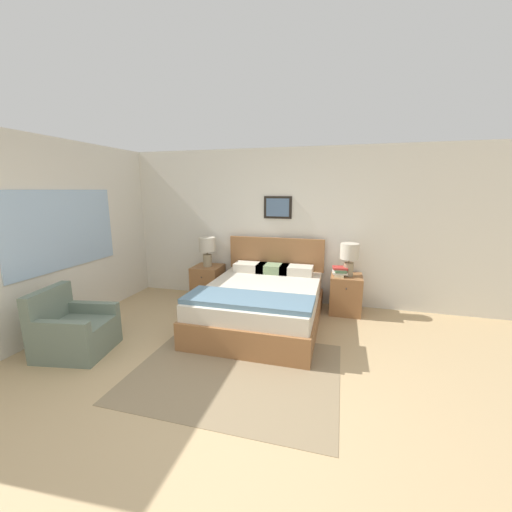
# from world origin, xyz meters

# --- Properties ---
(ground_plane) EXTENTS (16.00, 16.00, 0.00)m
(ground_plane) POSITION_xyz_m (0.00, 0.00, 0.00)
(ground_plane) COLOR tan
(wall_back) EXTENTS (7.58, 0.09, 2.60)m
(wall_back) POSITION_xyz_m (0.00, 2.97, 1.30)
(wall_back) COLOR silver
(wall_back) RESTS_ON ground_plane
(wall_left) EXTENTS (0.08, 5.34, 2.60)m
(wall_left) POSITION_xyz_m (-2.62, 1.45, 1.30)
(wall_left) COLOR silver
(wall_left) RESTS_ON ground_plane
(area_rug_main) EXTENTS (2.17, 1.73, 0.01)m
(area_rug_main) POSITION_xyz_m (0.08, 0.57, 0.00)
(area_rug_main) COLOR #897556
(area_rug_main) RESTS_ON ground_plane
(bed) EXTENTS (1.63, 2.09, 1.12)m
(bed) POSITION_xyz_m (0.04, 1.86, 0.32)
(bed) COLOR #936038
(bed) RESTS_ON ground_plane
(armchair) EXTENTS (0.85, 0.81, 0.79)m
(armchair) POSITION_xyz_m (-1.93, 0.46, 0.27)
(armchair) COLOR slate
(armchair) RESTS_ON ground_plane
(nightstand_near_window) EXTENTS (0.48, 0.54, 0.60)m
(nightstand_near_window) POSITION_xyz_m (-1.14, 2.63, 0.30)
(nightstand_near_window) COLOR #936038
(nightstand_near_window) RESTS_ON ground_plane
(nightstand_by_door) EXTENTS (0.48, 0.54, 0.60)m
(nightstand_by_door) POSITION_xyz_m (1.22, 2.63, 0.30)
(nightstand_by_door) COLOR #936038
(nightstand_by_door) RESTS_ON ground_plane
(table_lamp_near_window) EXTENTS (0.28, 0.28, 0.51)m
(table_lamp_near_window) POSITION_xyz_m (-1.13, 2.61, 0.94)
(table_lamp_near_window) COLOR gray
(table_lamp_near_window) RESTS_ON nightstand_near_window
(table_lamp_by_door) EXTENTS (0.28, 0.28, 0.51)m
(table_lamp_by_door) POSITION_xyz_m (1.24, 2.61, 0.94)
(table_lamp_by_door) COLOR gray
(table_lamp_by_door) RESTS_ON nightstand_by_door
(book_thick_bottom) EXTENTS (0.16, 0.27, 0.04)m
(book_thick_bottom) POSITION_xyz_m (1.11, 2.58, 0.63)
(book_thick_bottom) COLOR beige
(book_thick_bottom) RESTS_ON nightstand_by_door
(book_hardcover_middle) EXTENTS (0.24, 0.25, 0.03)m
(book_hardcover_middle) POSITION_xyz_m (1.11, 2.58, 0.66)
(book_hardcover_middle) COLOR silver
(book_hardcover_middle) RESTS_ON book_thick_bottom
(book_novel_upper) EXTENTS (0.20, 0.28, 0.04)m
(book_novel_upper) POSITION_xyz_m (1.11, 2.58, 0.70)
(book_novel_upper) COLOR #4C7551
(book_novel_upper) RESTS_ON book_hardcover_middle
(book_slim_near_top) EXTENTS (0.24, 0.23, 0.03)m
(book_slim_near_top) POSITION_xyz_m (1.11, 2.58, 0.73)
(book_slim_near_top) COLOR #B7332D
(book_slim_near_top) RESTS_ON book_novel_upper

